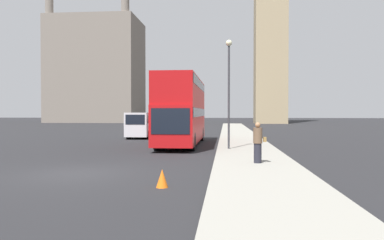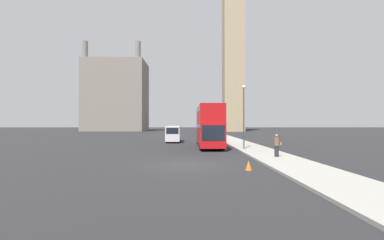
{
  "view_description": "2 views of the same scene",
  "coord_description": "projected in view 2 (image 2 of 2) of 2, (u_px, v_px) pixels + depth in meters",
  "views": [
    {
      "loc": [
        5.51,
        -13.32,
        2.24
      ],
      "look_at": [
        3.17,
        12.54,
        1.74
      ],
      "focal_mm": 35.0,
      "sensor_mm": 36.0,
      "label": 1
    },
    {
      "loc": [
        0.18,
        -16.87,
        2.68
      ],
      "look_at": [
        0.71,
        21.59,
        3.16
      ],
      "focal_mm": 24.0,
      "sensor_mm": 36.0,
      "label": 2
    }
  ],
  "objects": [
    {
      "name": "ground_plane",
      "position": [
        186.0,
        164.0,
        16.84
      ],
      "size": [
        300.0,
        300.0,
        0.0
      ],
      "primitive_type": "plane",
      "color": "black"
    },
    {
      "name": "sidewalk_strip",
      "position": [
        288.0,
        163.0,
        16.93
      ],
      "size": [
        3.51,
        120.0,
        0.15
      ],
      "color": "gray",
      "rests_on": "ground_plane"
    },
    {
      "name": "clock_tower",
      "position": [
        233.0,
        24.0,
        83.93
      ],
      "size": [
        7.0,
        7.17,
        68.76
      ],
      "color": "tan",
      "rests_on": "ground_plane"
    },
    {
      "name": "building_block_distant",
      "position": [
        117.0,
        96.0,
        89.84
      ],
      "size": [
        20.29,
        14.63,
        29.5
      ],
      "color": "slate",
      "rests_on": "ground_plane"
    },
    {
      "name": "red_double_decker_bus",
      "position": [
        209.0,
        124.0,
        29.4
      ],
      "size": [
        2.47,
        11.29,
        4.58
      ],
      "color": "#B71114",
      "rests_on": "ground_plane"
    },
    {
      "name": "white_van",
      "position": [
        174.0,
        133.0,
        36.52
      ],
      "size": [
        1.94,
        5.66,
        2.25
      ],
      "color": "silver",
      "rests_on": "ground_plane"
    },
    {
      "name": "pedestrian",
      "position": [
        277.0,
        145.0,
        19.34
      ],
      "size": [
        0.54,
        0.38,
        1.7
      ],
      "color": "#23232D",
      "rests_on": "sidewalk_strip"
    },
    {
      "name": "street_lamp",
      "position": [
        244.0,
        107.0,
        25.47
      ],
      "size": [
        0.36,
        0.36,
        6.32
      ],
      "color": "#38383D",
      "rests_on": "sidewalk_strip"
    },
    {
      "name": "traffic_cone",
      "position": [
        249.0,
        165.0,
        14.61
      ],
      "size": [
        0.36,
        0.36,
        0.55
      ],
      "color": "orange",
      "rests_on": "ground_plane"
    }
  ]
}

